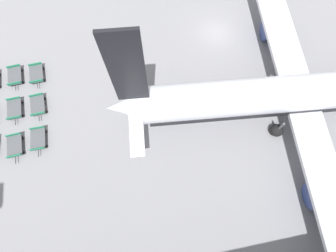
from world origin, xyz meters
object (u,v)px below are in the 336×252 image
Objects in this scene: baggage_dolly_row_mid_a_col_a at (15,76)px; baggage_dolly_row_mid_b_col_a at (37,74)px; baggage_dolly_row_mid_a_col_b at (15,109)px; baggage_dolly_row_mid_a_col_c at (15,146)px; airplane at (311,93)px; baggage_dolly_row_mid_b_col_b at (38,105)px; baggage_dolly_row_mid_b_col_c at (38,139)px.

baggage_dolly_row_mid_a_col_a and baggage_dolly_row_mid_b_col_a have the same top height.
baggage_dolly_row_mid_a_col_c is at bearing 1.14° from baggage_dolly_row_mid_a_col_b.
airplane is 13.17× the size of baggage_dolly_row_mid_b_col_a.
baggage_dolly_row_mid_b_col_b is (-4.29, 2.43, 0.00)m from baggage_dolly_row_mid_a_col_c.
baggage_dolly_row_mid_a_col_c and baggage_dolly_row_mid_b_col_c have the same top height.
baggage_dolly_row_mid_b_col_a is at bearing -179.56° from baggage_dolly_row_mid_b_col_c.
baggage_dolly_row_mid_a_col_a is 4.27m from baggage_dolly_row_mid_a_col_b.
baggage_dolly_row_mid_a_col_b is (-5.45, -30.75, -2.86)m from airplane.
baggage_dolly_row_mid_b_col_c is at bearing -92.92° from airplane.
baggage_dolly_row_mid_a_col_a and baggage_dolly_row_mid_b_col_b have the same top height.
baggage_dolly_row_mid_b_col_b is at bearing 1.22° from baggage_dolly_row_mid_b_col_a.
baggage_dolly_row_mid_b_col_c is (8.29, 2.52, 0.00)m from baggage_dolly_row_mid_a_col_a.
baggage_dolly_row_mid_b_col_a is at bearing -178.78° from baggage_dolly_row_mid_b_col_b.
baggage_dolly_row_mid_a_col_a is (-9.73, -30.78, -2.86)m from airplane.
baggage_dolly_row_mid_a_col_c is at bearing 0.78° from baggage_dolly_row_mid_a_col_a.
baggage_dolly_row_mid_b_col_a and baggage_dolly_row_mid_b_col_c have the same top height.
baggage_dolly_row_mid_b_col_c is (8.09, 0.06, 0.00)m from baggage_dolly_row_mid_b_col_a.
airplane reaches higher than baggage_dolly_row_mid_b_col_b.
baggage_dolly_row_mid_b_col_b is at bearing 30.62° from baggage_dolly_row_mid_a_col_a.
baggage_dolly_row_mid_a_col_a is at bearing -163.10° from baggage_dolly_row_mid_b_col_c.
airplane reaches higher than baggage_dolly_row_mid_b_col_c.
baggage_dolly_row_mid_a_col_a is 8.66m from baggage_dolly_row_mid_b_col_c.
baggage_dolly_row_mid_a_col_c is at bearing -82.84° from baggage_dolly_row_mid_b_col_c.
baggage_dolly_row_mid_a_col_a and baggage_dolly_row_mid_a_col_b have the same top height.
baggage_dolly_row_mid_b_col_b is 3.99m from baggage_dolly_row_mid_b_col_c.
baggage_dolly_row_mid_a_col_c is 8.72m from baggage_dolly_row_mid_b_col_a.
baggage_dolly_row_mid_a_col_b is 4.75m from baggage_dolly_row_mid_b_col_a.
baggage_dolly_row_mid_a_col_c is 2.42m from baggage_dolly_row_mid_b_col_c.
baggage_dolly_row_mid_a_col_c is (4.31, 0.09, 0.00)m from baggage_dolly_row_mid_a_col_b.
baggage_dolly_row_mid_b_col_c is (-1.44, -28.26, -2.86)m from airplane.
baggage_dolly_row_mid_b_col_a is (-4.08, 2.42, 0.00)m from baggage_dolly_row_mid_a_col_b.
airplane is 28.44m from baggage_dolly_row_mid_b_col_c.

